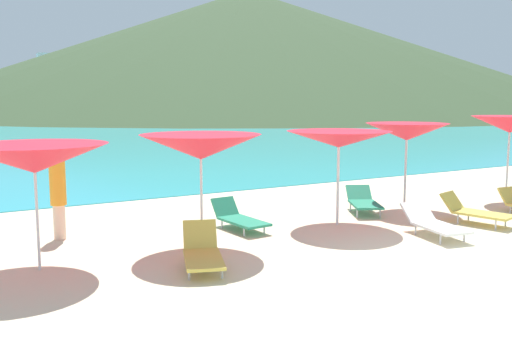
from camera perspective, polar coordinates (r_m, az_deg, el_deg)
The scene contains 14 objects.
ground_plane at distance 17.55m, azimuth -5.12°, elevation -2.03°, with size 50.00×100.00×0.30m, color beige.
headland_hill at distance 119.25m, azimuth -0.87°, elevation 12.18°, with size 138.47×138.47×25.09m, color #384C2D.
umbrella_0 at distance 9.31m, azimuth -21.91°, elevation 1.14°, with size 2.33×2.33×2.03m.
umbrella_1 at distance 9.92m, azimuth -5.72°, elevation 2.43°, with size 2.39×2.39×2.10m.
umbrella_2 at distance 11.97m, azimuth 8.53°, elevation 3.20°, with size 2.25×2.25×2.04m.
umbrella_3 at distance 14.03m, azimuth 15.29°, elevation 3.86°, with size 2.12×2.12×2.13m.
umbrella_4 at distance 15.96m, azimuth 24.72°, elevation 4.33°, with size 2.12×2.12×2.27m.
lounge_chair_1 at distance 13.02m, azimuth 21.63°, elevation -3.88°, with size 0.98×1.59×0.63m.
lounge_chair_2 at distance 13.52m, azimuth 11.01°, elevation -3.11°, with size 1.22×1.59×0.58m.
lounge_chair_3 at distance 11.64m, azimuth -1.80°, elevation -4.88°, with size 0.71×1.54×0.59m.
lounge_chair_4 at distance 11.61m, azimuth 17.85°, elevation -5.16°, with size 0.90×1.64×0.57m.
lounge_chair_5 at distance 9.06m, azimuth -5.55°, elevation -8.36°, with size 1.00×1.51×0.68m.
beachgoer_0 at distance 11.35m, azimuth -19.74°, elevation -1.99°, with size 0.30×0.30×1.79m.
cruise_ship at distance 189.37m, azimuth -14.27°, elevation 8.62°, with size 64.02×16.03×19.48m.
Camera 1 is at (-7.11, -5.78, 2.74)m, focal length 38.79 mm.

